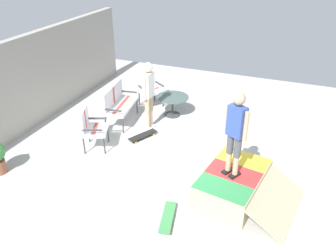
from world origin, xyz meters
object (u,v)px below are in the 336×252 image
object	(u,v)px
patio_table	(173,102)
patio_chair_by_wall	(90,125)
skate_ramp	(234,184)
patio_bench	(117,101)
skateboard_spare	(168,217)
person_skater	(236,129)
patio_chair_near_house	(149,85)
person_watching	(148,91)
skateboard_by_bench	(143,135)

from	to	relation	value
patio_table	patio_chair_by_wall	bearing A→B (deg)	153.14
skate_ramp	patio_bench	distance (m)	4.07
skate_ramp	patio_table	xyz separation A→B (m)	(2.78, 2.34, 0.14)
skate_ramp	skateboard_spare	bearing A→B (deg)	140.37
person_skater	skateboard_spare	world-z (taller)	person_skater
patio_bench	patio_chair_near_house	world-z (taller)	same
patio_table	person_watching	size ratio (longest dim) A/B	0.50
patio_table	skateboard_by_bench	xyz separation A→B (m)	(-1.48, 0.23, -0.32)
skateboard_spare	patio_bench	bearing A→B (deg)	41.33
skateboard_spare	skateboard_by_bench	bearing A→B (deg)	34.02
patio_chair_near_house	patio_chair_by_wall	world-z (taller)	same
patio_bench	patio_chair_near_house	xyz separation A→B (m)	(1.31, -0.33, -0.00)
patio_bench	person_skater	distance (m)	4.12
skate_ramp	skateboard_by_bench	bearing A→B (deg)	63.11
patio_chair_by_wall	skateboard_spare	bearing A→B (deg)	-121.65
person_skater	patio_table	bearing A→B (deg)	38.61
person_skater	skate_ramp	bearing A→B (deg)	-49.67
skate_ramp	patio_chair_near_house	distance (m)	4.58
skateboard_by_bench	patio_table	bearing A→B (deg)	-8.91
person_skater	skateboard_by_bench	world-z (taller)	person_skater
person_skater	skateboard_by_bench	xyz separation A→B (m)	(1.37, 2.50, -1.42)
patio_chair_near_house	patio_table	xyz separation A→B (m)	(-0.41, -0.91, -0.21)
patio_table	skate_ramp	bearing A→B (deg)	-139.89
patio_bench	person_skater	world-z (taller)	person_skater
person_skater	skateboard_spare	xyz separation A→B (m)	(-1.06, 0.86, -1.42)
person_watching	skateboard_spare	world-z (taller)	person_watching
patio_table	skateboard_by_bench	distance (m)	1.53
patio_chair_near_house	skateboard_spare	distance (m)	4.94
skate_ramp	skateboard_by_bench	distance (m)	2.89
patio_chair_near_house	skateboard_by_bench	xyz separation A→B (m)	(-1.89, -0.68, -0.53)
patio_table	skateboard_by_bench	size ratio (longest dim) A/B	1.12
patio_table	patio_bench	bearing A→B (deg)	125.68
patio_bench	person_watching	bearing A→B (deg)	-91.09
patio_bench	patio_chair_by_wall	size ratio (longest dim) A/B	1.29
patio_chair_by_wall	skateboard_spare	xyz separation A→B (m)	(-1.59, -2.58, -0.53)
skateboard_by_bench	skate_ramp	bearing A→B (deg)	-116.89
patio_chair_by_wall	skateboard_by_bench	bearing A→B (deg)	-48.26
patio_bench	patio_chair_near_house	bearing A→B (deg)	-14.15
patio_table	person_skater	size ratio (longest dim) A/B	0.54
patio_chair_near_house	skateboard_by_bench	distance (m)	2.08
patio_chair_by_wall	person_skater	size ratio (longest dim) A/B	0.61
skate_ramp	person_skater	xyz separation A→B (m)	(-0.06, 0.07, 1.23)
person_watching	skateboard_spare	size ratio (longest dim) A/B	2.18
patio_chair_near_house	person_skater	size ratio (longest dim) A/B	0.61
patio_bench	skateboard_by_bench	world-z (taller)	patio_bench
patio_chair_by_wall	patio_bench	bearing A→B (deg)	2.79
patio_chair_by_wall	skateboard_by_bench	xyz separation A→B (m)	(0.84, -0.94, -0.53)
person_watching	person_skater	world-z (taller)	person_skater
patio_chair_near_house	skateboard_spare	bearing A→B (deg)	-151.74
patio_bench	skateboard_spare	world-z (taller)	patio_bench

